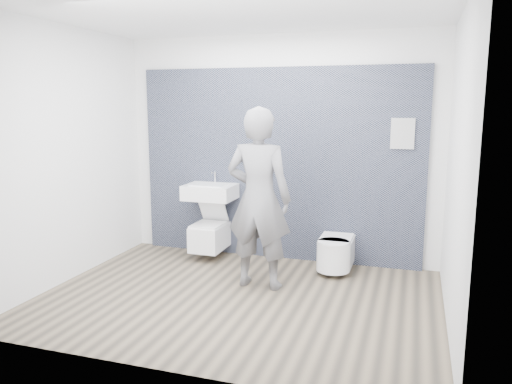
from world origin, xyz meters
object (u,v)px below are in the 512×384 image
(toilet_square, at_px, (210,235))
(visitor, at_px, (259,199))
(washbasin, at_px, (210,191))
(toilet_rounded, at_px, (335,253))

(toilet_square, height_order, visitor, visitor)
(washbasin, height_order, visitor, visitor)
(washbasin, distance_m, toilet_square, 0.56)
(washbasin, relative_size, toilet_rounded, 0.95)
(toilet_square, xyz_separation_m, visitor, (0.90, -0.77, 0.67))
(washbasin, bearing_deg, toilet_rounded, -3.41)
(toilet_rounded, relative_size, visitor, 0.34)
(washbasin, bearing_deg, visitor, -41.76)
(toilet_square, relative_size, visitor, 0.35)
(washbasin, distance_m, visitor, 1.22)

